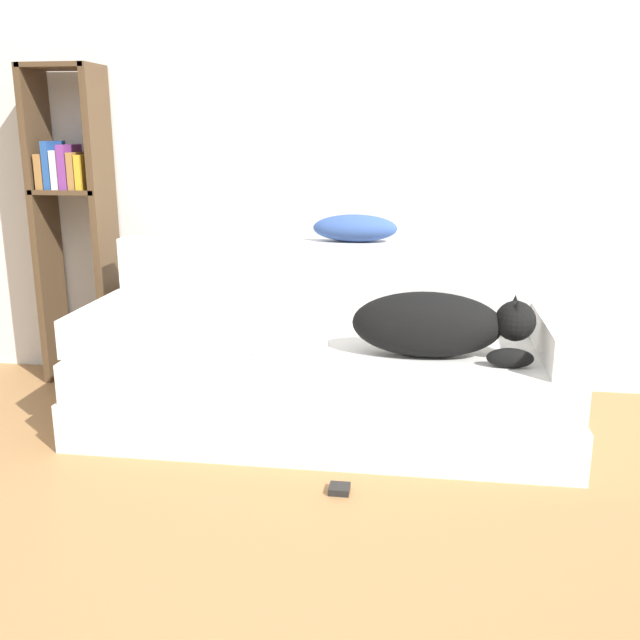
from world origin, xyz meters
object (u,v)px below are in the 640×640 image
object	(u,v)px
laptop	(292,348)
couch	(323,389)
power_adapter	(339,489)
bookshelf	(72,208)
dog	(438,325)
throw_pillow	(355,228)

from	to	relation	value
laptop	couch	bearing A→B (deg)	23.44
laptop	power_adapter	distance (m)	0.70
laptop	bookshelf	xyz separation A→B (m)	(-1.26, 0.58, 0.53)
couch	dog	bearing A→B (deg)	-7.90
power_adapter	bookshelf	bearing A→B (deg)	144.32
dog	bookshelf	xyz separation A→B (m)	(-1.88, 0.58, 0.40)
throw_pillow	power_adapter	distance (m)	1.27
dog	throw_pillow	bearing A→B (deg)	132.34
dog	throw_pillow	world-z (taller)	throw_pillow
dog	throw_pillow	xyz separation A→B (m)	(-0.39, 0.43, 0.34)
dog	power_adapter	bearing A→B (deg)	-124.23
couch	throw_pillow	world-z (taller)	throw_pillow
couch	laptop	bearing A→B (deg)	-154.31
couch	power_adapter	size ratio (longest dim) A/B	27.87
throw_pillow	power_adapter	world-z (taller)	throw_pillow
couch	power_adapter	distance (m)	0.63
throw_pillow	couch	bearing A→B (deg)	-105.49
laptop	power_adapter	world-z (taller)	laptop
couch	laptop	size ratio (longest dim) A/B	7.01
bookshelf	couch	bearing A→B (deg)	-20.41
bookshelf	power_adapter	world-z (taller)	bookshelf
bookshelf	laptop	bearing A→B (deg)	-24.63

